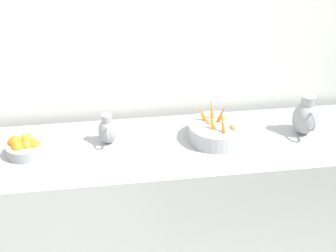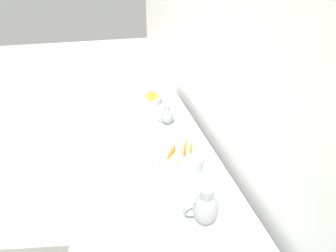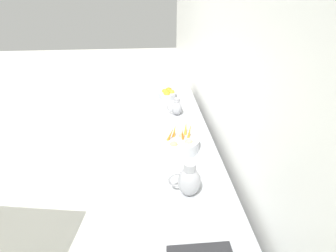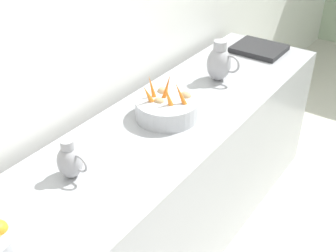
% 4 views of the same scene
% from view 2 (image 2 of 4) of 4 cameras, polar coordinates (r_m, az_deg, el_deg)
% --- Properties ---
extents(ground_plane, '(14.77, 14.77, 0.00)m').
position_cam_2_polar(ground_plane, '(3.21, -29.10, -20.01)').
color(ground_plane, beige).
extents(tile_wall_left, '(0.10, 7.89, 3.00)m').
position_cam_2_polar(tile_wall_left, '(1.77, 19.63, 2.34)').
color(tile_wall_left, white).
rests_on(tile_wall_left, ground_plane).
extents(prep_counter, '(0.68, 2.89, 0.92)m').
position_cam_2_polar(prep_counter, '(2.60, 0.95, -14.17)').
color(prep_counter, '#9EA0A5').
rests_on(prep_counter, ground_plane).
extents(vegetable_colander, '(0.34, 0.34, 0.23)m').
position_cam_2_polar(vegetable_colander, '(2.18, 2.41, -6.56)').
color(vegetable_colander, '#ADAFB5').
rests_on(vegetable_colander, prep_counter).
extents(orange_bowl, '(0.21, 0.21, 0.11)m').
position_cam_2_polar(orange_bowl, '(3.13, -3.21, 5.24)').
color(orange_bowl, '#9EA0A5').
rests_on(orange_bowl, prep_counter).
extents(metal_pitcher_tall, '(0.21, 0.15, 0.25)m').
position_cam_2_polar(metal_pitcher_tall, '(1.76, 7.19, -15.39)').
color(metal_pitcher_tall, '#939399').
rests_on(metal_pitcher_tall, prep_counter).
extents(metal_pitcher_short, '(0.16, 0.11, 0.19)m').
position_cam_2_polar(metal_pitcher_short, '(2.71, -0.21, 2.00)').
color(metal_pitcher_short, '#939399').
rests_on(metal_pitcher_short, prep_counter).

